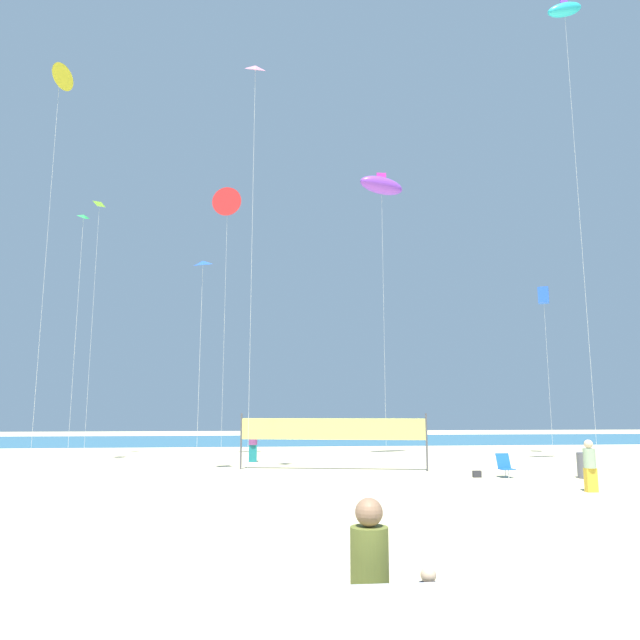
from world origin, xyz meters
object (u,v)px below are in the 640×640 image
at_px(kite_lime_diamond, 100,208).
at_px(beachgoer_sage_shirt, 590,464).
at_px(mother_figure, 370,579).
at_px(toddler_figure, 429,613).
at_px(kite_red_delta, 228,203).
at_px(kite_pink_diamond, 255,74).
at_px(beach_handbag, 477,474).
at_px(trash_barrel, 586,465).
at_px(volleyball_net, 332,431).
at_px(kite_green_diamond, 83,223).
at_px(kite_yellow_delta, 60,78).
at_px(kite_blue_box, 543,296).
at_px(kite_cyan_inflatable, 564,11).
at_px(beachgoer_plum_shirt, 253,442).
at_px(kite_violet_inflatable, 382,186).
at_px(kite_blue_diamond, 203,264).
at_px(folding_beach_chair, 505,465).

bearing_deg(kite_lime_diamond, beachgoer_sage_shirt, -37.16).
xyz_separation_m(mother_figure, toddler_figure, (0.62, 0.14, -0.37)).
bearing_deg(kite_red_delta, toddler_figure, -81.94).
bearing_deg(kite_pink_diamond, beach_handbag, 2.66).
xyz_separation_m(trash_barrel, volleyball_net, (-9.08, 4.05, 1.16)).
distance_m(beach_handbag, kite_green_diamond, 21.16).
distance_m(mother_figure, beach_handbag, 17.54).
bearing_deg(kite_pink_diamond, kite_yellow_delta, 152.92).
height_order(kite_blue_box, kite_cyan_inflatable, kite_cyan_inflatable).
relative_size(beachgoer_plum_shirt, kite_yellow_delta, 0.10).
xyz_separation_m(beachgoer_sage_shirt, kite_green_diamond, (-18.87, 10.29, 10.59)).
height_order(toddler_figure, kite_violet_inflatable, kite_violet_inflatable).
xyz_separation_m(trash_barrel, kite_pink_diamond, (-12.61, 0.35, 15.31)).
bearing_deg(kite_yellow_delta, kite_violet_inflatable, 14.61).
bearing_deg(kite_green_diamond, kite_blue_diamond, -33.59).
distance_m(beach_handbag, kite_yellow_delta, 25.51).
distance_m(beachgoer_plum_shirt, kite_green_diamond, 13.47).
bearing_deg(kite_red_delta, kite_green_diamond, -152.82).
relative_size(kite_yellow_delta, kite_green_diamond, 1.55).
distance_m(mother_figure, kite_blue_box, 31.34).
relative_size(beachgoer_sage_shirt, volleyball_net, 0.20).
bearing_deg(kite_red_delta, kite_blue_diamond, -93.94).
bearing_deg(kite_blue_box, volleyball_net, -153.66).
xyz_separation_m(folding_beach_chair, kite_violet_inflatable, (-2.68, 8.60, 14.56)).
bearing_deg(folding_beach_chair, beachgoer_sage_shirt, -33.85).
relative_size(volleyball_net, kite_yellow_delta, 0.43).
xyz_separation_m(beachgoer_plum_shirt, trash_barrel, (12.49, -8.49, -0.50)).
bearing_deg(trash_barrel, kite_blue_diamond, 169.50).
height_order(mother_figure, kite_green_diamond, kite_green_diamond).
bearing_deg(mother_figure, beachgoer_sage_shirt, 26.59).
height_order(volleyball_net, kite_yellow_delta, kite_yellow_delta).
xyz_separation_m(volleyball_net, kite_blue_diamond, (-5.60, -1.33, 6.89)).
distance_m(folding_beach_chair, kite_yellow_delta, 26.06).
bearing_deg(kite_lime_diamond, kite_cyan_inflatable, -22.83).
xyz_separation_m(mother_figure, folding_beach_chair, (8.31, 15.87, -0.41)).
bearing_deg(folding_beach_chair, mother_figure, -74.48).
bearing_deg(toddler_figure, beach_handbag, 86.18).
xyz_separation_m(toddler_figure, beachgoer_plum_shirt, (-1.91, 23.55, 0.48)).
height_order(folding_beach_chair, kite_cyan_inflatable, kite_cyan_inflatable).
bearing_deg(trash_barrel, kite_lime_diamond, 152.29).
bearing_deg(kite_yellow_delta, toddler_figure, -60.88).
distance_m(beachgoer_sage_shirt, kite_blue_box, 17.63).
xyz_separation_m(volleyball_net, kite_violet_inflatable, (3.51, 5.21, 13.39)).
relative_size(beachgoer_sage_shirt, kite_blue_box, 0.16).
distance_m(folding_beach_chair, kite_violet_inflatable, 17.12).
relative_size(mother_figure, kite_green_diamond, 0.14).
xyz_separation_m(toddler_figure, kite_blue_box, (14.92, 25.76, 8.72)).
bearing_deg(mother_figure, kite_cyan_inflatable, 28.00).
relative_size(beachgoer_plum_shirt, folding_beach_chair, 2.07).
bearing_deg(kite_pink_diamond, kite_lime_diamond, 128.78).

